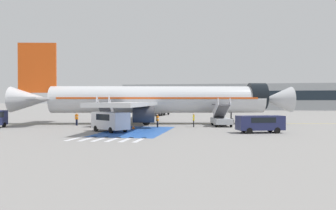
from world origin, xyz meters
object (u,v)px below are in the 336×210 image
at_px(service_van_2, 260,122).
at_px(ground_crew_2, 77,118).
at_px(terminal_building, 228,97).
at_px(service_van_0, 110,120).
at_px(traffic_cone_1, 133,127).
at_px(fuel_tanker, 160,108).
at_px(traffic_cone_0, 238,125).
at_px(boarding_stairs_aft, 105,119).
at_px(ground_crew_0, 194,119).
at_px(airliner, 153,100).
at_px(ground_crew_1, 158,120).
at_px(boarding_stairs_forward, 221,119).

relative_size(service_van_2, ground_crew_2, 2.97).
bearing_deg(terminal_building, service_van_0, -98.51).
relative_size(ground_crew_2, traffic_cone_1, 3.62).
height_order(fuel_tanker, traffic_cone_0, fuel_tanker).
distance_m(boarding_stairs_aft, ground_crew_0, 11.69).
relative_size(airliner, traffic_cone_1, 85.00).
height_order(traffic_cone_0, terminal_building, terminal_building).
distance_m(fuel_tanker, traffic_cone_1, 36.54).
relative_size(traffic_cone_1, terminal_building, 0.01).
distance_m(traffic_cone_0, terminal_building, 83.66).
bearing_deg(traffic_cone_0, ground_crew_1, -178.55).
height_order(ground_crew_0, traffic_cone_1, ground_crew_0).
bearing_deg(traffic_cone_1, service_van_0, -111.18).
distance_m(ground_crew_0, ground_crew_1, 4.65).
height_order(airliner, traffic_cone_1, airliner).
distance_m(airliner, fuel_tanker, 27.91).
bearing_deg(airliner, ground_crew_2, -74.53).
bearing_deg(airliner, boarding_stairs_aft, -54.12).
relative_size(fuel_tanker, ground_crew_2, 5.25).
relative_size(fuel_tanker, terminal_building, 0.12).
distance_m(fuel_tanker, ground_crew_1, 33.98).
distance_m(ground_crew_0, traffic_cone_0, 5.70).
bearing_deg(service_van_2, boarding_stairs_aft, -124.15).
bearing_deg(boarding_stairs_forward, service_van_2, -75.82).
distance_m(boarding_stairs_aft, ground_crew_1, 7.13).
relative_size(airliner, service_van_2, 7.91).
xyz_separation_m(traffic_cone_1, terminal_building, (12.06, 86.72, 4.48)).
bearing_deg(traffic_cone_1, fuel_tanker, 96.17).
bearing_deg(traffic_cone_1, terminal_building, 82.08).
relative_size(service_van_2, terminal_building, 0.07).
xyz_separation_m(fuel_tanker, ground_crew_1, (6.30, -33.39, -0.67)).
height_order(service_van_2, ground_crew_0, service_van_2).
bearing_deg(fuel_tanker, traffic_cone_1, -79.65).
bearing_deg(fuel_tanker, boarding_stairs_forward, -60.35).
bearing_deg(traffic_cone_1, airliner, 87.01).
bearing_deg(fuel_tanker, terminal_building, 76.60).
distance_m(boarding_stairs_aft, ground_crew_2, 4.48).
bearing_deg(boarding_stairs_aft, boarding_stairs_forward, 0.00).
bearing_deg(service_van_0, traffic_cone_1, -166.74).
distance_m(boarding_stairs_forward, ground_crew_1, 8.68).
bearing_deg(service_van_0, fuel_tanker, -142.11).
bearing_deg(terminal_building, traffic_cone_0, -89.69).
height_order(service_van_0, ground_crew_0, service_van_0).
xyz_separation_m(boarding_stairs_aft, ground_crew_1, (7.12, -0.25, -0.05)).
relative_size(fuel_tanker, service_van_2, 1.76).
height_order(boarding_stairs_aft, service_van_2, boarding_stairs_aft).
relative_size(boarding_stairs_forward, terminal_building, 0.07).
relative_size(airliner, traffic_cone_0, 60.35).
distance_m(ground_crew_1, traffic_cone_0, 10.16).
relative_size(boarding_stairs_forward, ground_crew_0, 3.12).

